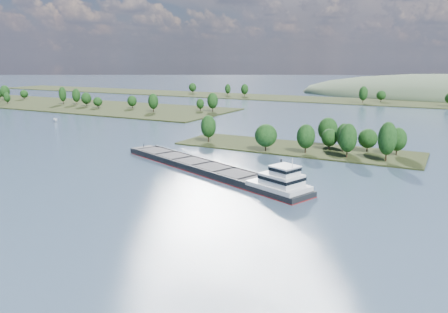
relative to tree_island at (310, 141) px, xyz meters
The scene contains 6 objects.
ground 59.20m from the tree_island, 96.55° to the right, with size 1800.00×1800.00×0.00m, color #314756.
tree_island is the anchor object (origin of this frame).
left_bank 248.40m from the tree_island, 160.83° to the left, with size 300.00×80.00×15.62m.
back_shoreline 221.20m from the tree_island, 89.50° to the left, with size 900.00×60.00×15.24m.
cargo_barge 52.16m from the tree_island, 107.55° to the right, with size 81.97×39.65×11.37m.
motorboat 159.06m from the tree_island, behind, with size 2.08×5.54×2.14m, color white.
Camera 1 is at (56.73, 9.51, 36.67)m, focal length 35.00 mm.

